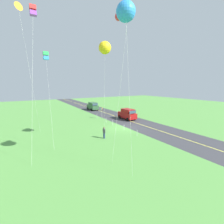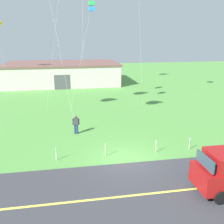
# 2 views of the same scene
# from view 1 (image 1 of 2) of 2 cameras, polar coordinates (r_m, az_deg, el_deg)

# --- Properties ---
(ground_plane) EXTENTS (120.00, 120.00, 0.10)m
(ground_plane) POSITION_cam_1_polar(r_m,az_deg,el_deg) (26.16, 4.22, -6.00)
(ground_plane) COLOR #549342
(asphalt_road) EXTENTS (120.00, 7.00, 0.00)m
(asphalt_road) POSITION_cam_1_polar(r_m,az_deg,el_deg) (28.55, 10.83, -4.66)
(asphalt_road) COLOR #38383D
(asphalt_road) RESTS_ON ground
(road_centre_stripe) EXTENTS (120.00, 0.16, 0.00)m
(road_centre_stripe) POSITION_cam_1_polar(r_m,az_deg,el_deg) (28.55, 10.83, -4.65)
(road_centre_stripe) COLOR #E5E04C
(road_centre_stripe) RESTS_ON asphalt_road
(car_suv_foreground) EXTENTS (4.40, 2.12, 2.24)m
(car_suv_foreground) POSITION_cam_1_polar(r_m,az_deg,el_deg) (32.22, 5.79, -0.74)
(car_suv_foreground) COLOR maroon
(car_suv_foreground) RESTS_ON ground
(car_parked_east_far) EXTENTS (4.40, 2.12, 2.24)m
(car_parked_east_far) POSITION_cam_1_polar(r_m,az_deg,el_deg) (44.34, -7.29, 2.22)
(car_parked_east_far) COLOR #2D5633
(car_parked_east_far) RESTS_ON ground
(stop_sign) EXTENTS (0.76, 0.08, 2.56)m
(stop_sign) POSITION_cam_1_polar(r_m,az_deg,el_deg) (32.69, -3.88, 0.60)
(stop_sign) COLOR gray
(stop_sign) RESTS_ON ground
(person_adult_near) EXTENTS (0.58, 0.22, 1.60)m
(person_adult_near) POSITION_cam_1_polar(r_m,az_deg,el_deg) (20.82, -3.01, -7.63)
(person_adult_near) COLOR navy
(person_adult_near) RESTS_ON ground
(kite_red_low) EXTENTS (2.38, 1.40, 12.05)m
(kite_red_low) POSITION_cam_1_polar(r_m,az_deg,el_deg) (18.54, -2.81, 23.00)
(kite_red_low) COLOR silver
(kite_red_low) RESTS_ON ground
(kite_green_far) EXTENTS (2.75, 0.56, 10.99)m
(kite_green_far) POSITION_cam_1_polar(r_m,az_deg,el_deg) (20.15, -23.67, 18.77)
(kite_green_far) COLOR silver
(kite_green_far) RESTS_ON ground
(kite_pink_drift) EXTENTS (1.19, 1.94, 17.72)m
(kite_pink_drift) POSITION_cam_1_polar(r_m,az_deg,el_deg) (26.53, -31.81, 30.50)
(kite_pink_drift) COLOR silver
(kite_pink_drift) RESTS_ON ground
(kite_orange_near) EXTENTS (2.18, 1.40, 13.06)m
(kite_orange_near) POSITION_cam_1_polar(r_m,az_deg,el_deg) (12.98, 5.02, 33.40)
(kite_orange_near) COLOR silver
(kite_orange_near) RESTS_ON ground
(kite_purple_back) EXTENTS (2.76, 1.70, 14.48)m
(kite_purple_back) POSITION_cam_1_polar(r_m,az_deg,el_deg) (18.43, -27.65, 30.63)
(kite_purple_back) COLOR silver
(kite_purple_back) RESTS_ON ground
(fence_post_0) EXTENTS (0.05, 0.05, 0.90)m
(fence_post_0) POSITION_cam_1_polar(r_m,az_deg,el_deg) (22.21, 9.45, -7.73)
(fence_post_0) COLOR silver
(fence_post_0) RESTS_ON ground
(fence_post_1) EXTENTS (0.05, 0.05, 0.90)m
(fence_post_1) POSITION_cam_1_polar(r_m,az_deg,el_deg) (24.66, 4.56, -5.80)
(fence_post_1) COLOR silver
(fence_post_1) RESTS_ON ground
(fence_post_2) EXTENTS (0.05, 0.05, 0.90)m
(fence_post_2) POSITION_cam_1_polar(r_m,az_deg,el_deg) (27.55, 0.24, -4.06)
(fence_post_2) COLOR silver
(fence_post_2) RESTS_ON ground
(fence_post_3) EXTENTS (0.05, 0.05, 0.90)m
(fence_post_3) POSITION_cam_1_polar(r_m,az_deg,el_deg) (29.65, -2.25, -3.04)
(fence_post_3) COLOR silver
(fence_post_3) RESTS_ON ground
(fence_post_4) EXTENTS (0.05, 0.05, 0.90)m
(fence_post_4) POSITION_cam_1_polar(r_m,az_deg,el_deg) (33.29, -5.69, -1.62)
(fence_post_4) COLOR silver
(fence_post_4) RESTS_ON ground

